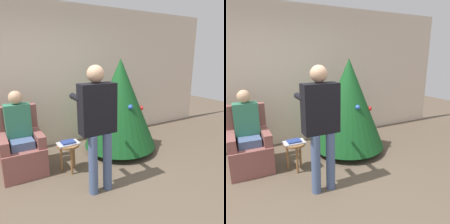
{
  "view_description": "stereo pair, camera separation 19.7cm",
  "coord_description": "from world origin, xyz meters",
  "views": [
    {
      "loc": [
        -1.03,
        -1.95,
        1.75
      ],
      "look_at": [
        0.6,
        0.82,
        0.91
      ],
      "focal_mm": 35.0,
      "sensor_mm": 36.0,
      "label": 1
    },
    {
      "loc": [
        -0.86,
        -2.05,
        1.75
      ],
      "look_at": [
        0.6,
        0.82,
        0.91
      ],
      "focal_mm": 35.0,
      "sensor_mm": 36.0,
      "label": 2
    }
  ],
  "objects": [
    {
      "name": "side_stool",
      "position": [
        -0.05,
        1.04,
        0.36
      ],
      "size": [
        0.34,
        0.34,
        0.45
      ],
      "color": "olive",
      "rests_on": "ground_plane"
    },
    {
      "name": "armchair",
      "position": [
        -0.66,
        1.45,
        0.34
      ],
      "size": [
        0.61,
        0.73,
        0.99
      ],
      "color": "brown",
      "rests_on": "ground_plane"
    },
    {
      "name": "ground_plane",
      "position": [
        0.0,
        0.0,
        0.0
      ],
      "size": [
        14.0,
        14.0,
        0.0
      ],
      "primitive_type": "plane",
      "color": "brown"
    },
    {
      "name": "person_seated",
      "position": [
        -0.66,
        1.42,
        0.68
      ],
      "size": [
        0.36,
        0.46,
        1.25
      ],
      "color": "#475B84",
      "rests_on": "ground_plane"
    },
    {
      "name": "christmas_tree",
      "position": [
        1.06,
        1.32,
        0.91
      ],
      "size": [
        1.33,
        1.33,
        1.71
      ],
      "color": "brown",
      "rests_on": "ground_plane"
    },
    {
      "name": "wall_back",
      "position": [
        0.0,
        2.23,
        1.35
      ],
      "size": [
        8.0,
        0.06,
        2.7
      ],
      "color": "beige",
      "rests_on": "ground_plane"
    },
    {
      "name": "person_standing",
      "position": [
        0.14,
        0.39,
        0.99
      ],
      "size": [
        0.47,
        0.57,
        1.64
      ],
      "color": "#475B84",
      "rests_on": "ground_plane"
    },
    {
      "name": "book",
      "position": [
        -0.05,
        1.04,
        0.48
      ],
      "size": [
        0.2,
        0.16,
        0.02
      ],
      "color": "navy",
      "rests_on": "laptop"
    },
    {
      "name": "laptop",
      "position": [
        -0.05,
        1.04,
        0.46
      ],
      "size": [
        0.32,
        0.21,
        0.02
      ],
      "color": "silver",
      "rests_on": "side_stool"
    }
  ]
}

